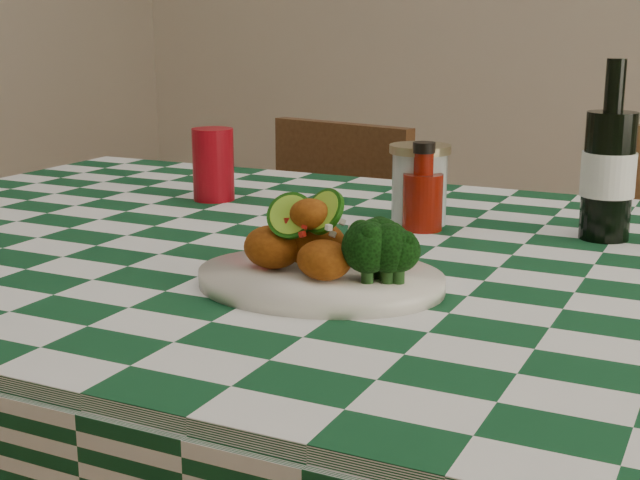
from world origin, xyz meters
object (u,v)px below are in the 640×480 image
at_px(red_tumbler, 213,164).
at_px(wooden_chair_left, 294,313).
at_px(plate, 320,280).
at_px(ketchup_bottle, 423,186).
at_px(mason_jar, 419,185).
at_px(fried_chicken_pile, 313,236).
at_px(beer_bottle, 610,151).

relative_size(red_tumbler, wooden_chair_left, 0.14).
relative_size(plate, ketchup_bottle, 2.24).
xyz_separation_m(red_tumbler, ketchup_bottle, (0.39, -0.06, 0.00)).
bearing_deg(mason_jar, fried_chicken_pile, -89.46).
bearing_deg(fried_chicken_pile, red_tumbler, 134.72).
height_order(red_tumbler, ketchup_bottle, ketchup_bottle).
bearing_deg(wooden_chair_left, mason_jar, -33.80).
height_order(red_tumbler, mason_jar, red_tumbler).
height_order(plate, wooden_chair_left, wooden_chair_left).
bearing_deg(mason_jar, plate, -88.13).
distance_m(ketchup_bottle, wooden_chair_left, 0.85).
xyz_separation_m(ketchup_bottle, beer_bottle, (0.24, 0.06, 0.06)).
xyz_separation_m(plate, fried_chicken_pile, (-0.01, 0.00, 0.05)).
bearing_deg(mason_jar, wooden_chair_left, 133.10).
bearing_deg(plate, wooden_chair_left, 119.41).
relative_size(red_tumbler, ketchup_bottle, 0.95).
height_order(red_tumbler, beer_bottle, beer_bottle).
xyz_separation_m(red_tumbler, wooden_chair_left, (-0.11, 0.49, -0.42)).
bearing_deg(beer_bottle, ketchup_bottle, -166.49).
bearing_deg(ketchup_bottle, fried_chicken_pile, -92.62).
height_order(ketchup_bottle, wooden_chair_left, ketchup_bottle).
distance_m(plate, ketchup_bottle, 0.33).
relative_size(ketchup_bottle, wooden_chair_left, 0.15).
bearing_deg(beer_bottle, plate, -123.34).
xyz_separation_m(red_tumbler, mason_jar, (0.37, -0.02, -0.00)).
height_order(fried_chicken_pile, red_tumbler, red_tumbler).
bearing_deg(wooden_chair_left, plate, -47.49).
height_order(plate, ketchup_bottle, ketchup_bottle).
bearing_deg(beer_bottle, red_tumbler, -179.74).
bearing_deg(wooden_chair_left, ketchup_bottle, -34.65).
relative_size(plate, wooden_chair_left, 0.33).
bearing_deg(red_tumbler, mason_jar, -3.16).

